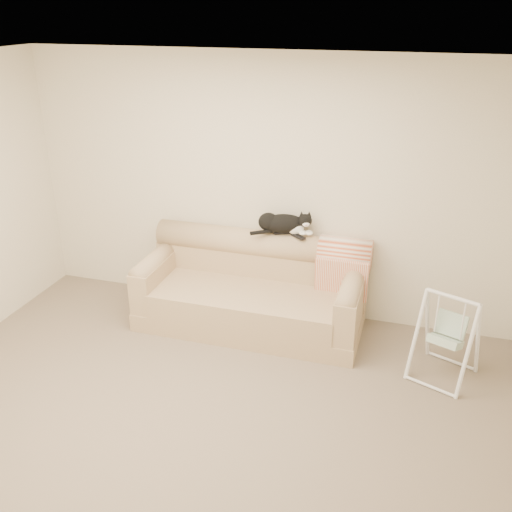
{
  "coord_description": "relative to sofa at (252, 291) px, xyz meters",
  "views": [
    {
      "loc": [
        1.45,
        -3.2,
        2.99
      ],
      "look_at": [
        0.1,
        1.27,
        0.9
      ],
      "focal_mm": 40.0,
      "sensor_mm": 36.0,
      "label": 1
    }
  ],
  "objects": [
    {
      "name": "baby_swing",
      "position": [
        1.85,
        -0.39,
        0.04
      ],
      "size": [
        0.63,
        0.65,
        0.79
      ],
      "color": "white",
      "rests_on": "ground"
    },
    {
      "name": "tuxedo_cat",
      "position": [
        0.25,
        0.24,
        0.66
      ],
      "size": [
        0.6,
        0.35,
        0.24
      ],
      "color": "black",
      "rests_on": "sofa"
    },
    {
      "name": "remote_a",
      "position": [
        0.24,
        0.25,
        0.56
      ],
      "size": [
        0.18,
        0.12,
        0.03
      ],
      "color": "black",
      "rests_on": "sofa"
    },
    {
      "name": "remote_b",
      "position": [
        0.41,
        0.2,
        0.56
      ],
      "size": [
        0.17,
        0.14,
        0.02
      ],
      "color": "black",
      "rests_on": "sofa"
    },
    {
      "name": "throw_blanket",
      "position": [
        0.87,
        0.23,
        0.37
      ],
      "size": [
        0.51,
        0.38,
        0.58
      ],
      "color": "#CA542B",
      "rests_on": "sofa"
    },
    {
      "name": "ground_plane",
      "position": [
        0.05,
        -1.62,
        -0.35
      ],
      "size": [
        5.0,
        5.0,
        0.0
      ],
      "primitive_type": "plane",
      "color": "#6F6251",
      "rests_on": "ground"
    },
    {
      "name": "room_shell",
      "position": [
        0.05,
        -1.62,
        1.18
      ],
      "size": [
        5.04,
        4.04,
        2.6
      ],
      "color": "beige",
      "rests_on": "ground"
    },
    {
      "name": "sofa",
      "position": [
        0.0,
        0.0,
        0.0
      ],
      "size": [
        2.2,
        0.93,
        0.9
      ],
      "color": "tan",
      "rests_on": "ground"
    }
  ]
}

